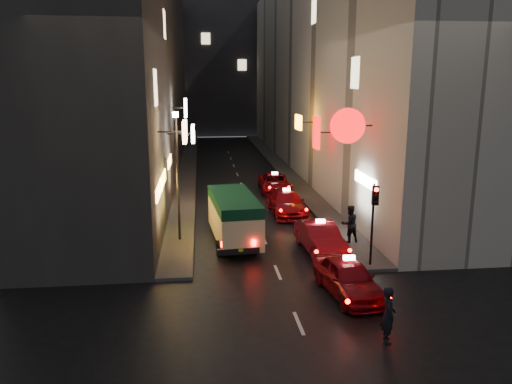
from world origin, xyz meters
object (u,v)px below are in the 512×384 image
object	(u,v)px
lamp_post	(177,168)
minibus	(234,213)
taxi_near	(348,275)
pedestrian_crossing	(388,311)
traffic_light	(374,207)

from	to	relation	value
lamp_post	minibus	bearing A→B (deg)	-7.40
taxi_near	pedestrian_crossing	distance (m)	3.47
minibus	lamp_post	size ratio (longest dim) A/B	0.91
pedestrian_crossing	lamp_post	world-z (taller)	lamp_post
taxi_near	pedestrian_crossing	world-z (taller)	pedestrian_crossing
lamp_post	pedestrian_crossing	bearing A→B (deg)	-57.55
lamp_post	taxi_near	bearing A→B (deg)	-47.35
taxi_near	traffic_light	world-z (taller)	traffic_light
pedestrian_crossing	traffic_light	xyz separation A→B (m)	(1.56, 5.92, 1.68)
lamp_post	traffic_light	bearing A→B (deg)	-28.91
minibus	lamp_post	xyz separation A→B (m)	(-2.67, 0.35, 2.22)
pedestrian_crossing	lamp_post	xyz separation A→B (m)	(-6.64, 10.45, 2.72)
traffic_light	taxi_near	bearing A→B (deg)	-125.40
minibus	traffic_light	bearing A→B (deg)	-37.09
minibus	pedestrian_crossing	xyz separation A→B (m)	(3.97, -10.10, -0.49)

